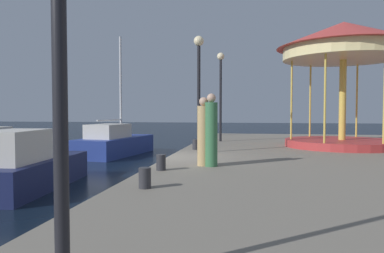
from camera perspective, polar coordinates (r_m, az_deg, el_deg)
name	(u,v)px	position (r m, az deg, el deg)	size (l,w,h in m)	color
ground_plane	(168,181)	(12.12, -3.77, -8.48)	(120.00, 120.00, 0.00)	black
quay_dock	(378,174)	(12.30, 27.10, -6.69)	(12.88, 25.35, 0.80)	gray
motorboat_navy	(26,167)	(11.70, -24.58, -5.85)	(2.15, 4.71, 1.77)	#19214C
sailboat_blue	(114,143)	(19.31, -12.13, -2.53)	(2.77, 5.41, 6.25)	navy
carousel	(343,54)	(16.53, 22.61, 10.45)	(5.41, 5.41, 5.16)	#B23333
lamp_post_mid_promenade	(199,73)	(13.06, 1.07, 8.41)	(0.36, 0.36, 4.15)	black
lamp_post_far_end	(221,81)	(18.05, 4.50, 7.12)	(0.36, 0.36, 4.35)	black
bollard_north	(161,162)	(9.26, -4.87, -5.61)	(0.24, 0.24, 0.40)	#2D2D33
bollard_center	(145,178)	(7.17, -7.39, -7.99)	(0.24, 0.24, 0.40)	#2D2D33
bollard_south	(196,144)	(14.13, 0.56, -2.82)	(0.24, 0.24, 0.40)	#2D2D33
person_mid_promenade	(204,134)	(9.93, 1.81, -1.11)	(0.34, 0.34, 1.87)	tan
person_by_the_water	(211,132)	(9.82, 3.03, -0.88)	(0.34, 0.34, 1.97)	#387247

